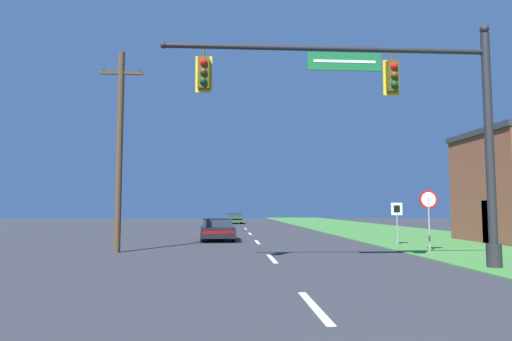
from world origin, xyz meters
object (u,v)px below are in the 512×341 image
object	(u,v)px
utility_pole_near	(120,147)
signal_mast	(407,116)
far_car	(235,218)
route_sign_post	(397,214)
car_ahead	(217,230)
stop_sign	(429,207)

from	to	relation	value
utility_pole_near	signal_mast	bearing A→B (deg)	-30.21
far_car	signal_mast	bearing A→B (deg)	-83.57
route_sign_post	utility_pole_near	distance (m)	13.32
signal_mast	far_car	size ratio (longest dim) A/B	2.24
car_ahead	stop_sign	size ratio (longest dim) A/B	1.77
car_ahead	stop_sign	bearing A→B (deg)	-40.66
far_car	car_ahead	bearing A→B (deg)	-92.85
car_ahead	utility_pole_near	xyz separation A→B (m)	(-3.93, -6.83, 3.74)
far_car	route_sign_post	size ratio (longest dim) A/B	2.25
signal_mast	utility_pole_near	bearing A→B (deg)	149.79
far_car	route_sign_post	world-z (taller)	route_sign_post
utility_pole_near	car_ahead	bearing A→B (deg)	60.10
car_ahead	route_sign_post	distance (m)	9.78
signal_mast	stop_sign	xyz separation A→B (m)	(2.85, 5.01, -2.74)
car_ahead	stop_sign	xyz separation A→B (m)	(8.85, -7.60, 1.26)
signal_mast	far_car	bearing A→B (deg)	96.43
signal_mast	route_sign_post	bearing A→B (deg)	71.62
car_ahead	route_sign_post	xyz separation A→B (m)	(8.81, -4.15, 0.92)
route_sign_post	utility_pole_near	world-z (taller)	utility_pole_near
car_ahead	stop_sign	world-z (taller)	stop_sign
far_car	utility_pole_near	distance (m)	35.62
stop_sign	utility_pole_near	bearing A→B (deg)	176.53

